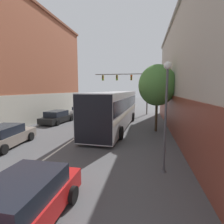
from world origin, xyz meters
name	(u,v)px	position (x,y,z in m)	size (l,w,h in m)	color
lane_center_line	(86,130)	(0.00, 15.50, 0.00)	(0.14, 43.01, 0.01)	silver
bus	(115,108)	(2.32, 17.24, 1.95)	(3.29, 12.91, 3.48)	#B7B7BC
hatchback_foreground	(16,209)	(2.00, 4.33, 0.64)	(2.13, 4.65, 1.35)	red
parked_car_left_near	(57,117)	(-4.41, 18.41, 0.64)	(2.42, 4.73, 1.36)	black
parked_car_left_mid	(80,111)	(-3.93, 24.18, 0.63)	(2.43, 4.09, 1.30)	silver
parked_car_left_far	(5,137)	(-3.71, 10.23, 0.66)	(2.31, 4.64, 1.39)	slate
traffic_signal_gantry	(129,83)	(2.75, 26.99, 4.66)	(7.96, 0.36, 6.26)	#514C47
street_lamp	(166,108)	(6.12, 8.50, 2.90)	(0.33, 0.33, 4.88)	#47474C
street_tree_near	(157,85)	(6.19, 16.47, 4.06)	(3.24, 2.92, 5.85)	#3D2D1E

